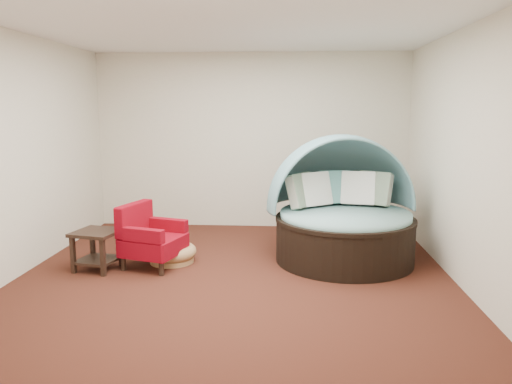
# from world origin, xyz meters

# --- Properties ---
(floor) EXTENTS (5.00, 5.00, 0.00)m
(floor) POSITION_xyz_m (0.00, 0.00, 0.00)
(floor) COLOR #462014
(floor) RESTS_ON ground
(wall_back) EXTENTS (5.00, 0.00, 5.00)m
(wall_back) POSITION_xyz_m (0.00, 2.50, 1.40)
(wall_back) COLOR beige
(wall_back) RESTS_ON floor
(wall_front) EXTENTS (5.00, 0.00, 5.00)m
(wall_front) POSITION_xyz_m (0.00, -2.50, 1.40)
(wall_front) COLOR beige
(wall_front) RESTS_ON floor
(wall_left) EXTENTS (0.00, 5.00, 5.00)m
(wall_left) POSITION_xyz_m (-2.50, 0.00, 1.40)
(wall_left) COLOR beige
(wall_left) RESTS_ON floor
(wall_right) EXTENTS (0.00, 5.00, 5.00)m
(wall_right) POSITION_xyz_m (2.50, 0.00, 1.40)
(wall_right) COLOR beige
(wall_right) RESTS_ON floor
(ceiling) EXTENTS (5.00, 5.00, 0.00)m
(ceiling) POSITION_xyz_m (0.00, 0.00, 2.80)
(ceiling) COLOR white
(ceiling) RESTS_ON wall_back
(canopy_daybed) EXTENTS (2.14, 2.09, 1.61)m
(canopy_daybed) POSITION_xyz_m (1.31, 0.77, 0.74)
(canopy_daybed) COLOR black
(canopy_daybed) RESTS_ON floor
(pet_basket) EXTENTS (0.71, 0.71, 0.22)m
(pet_basket) POSITION_xyz_m (-0.85, 0.46, 0.11)
(pet_basket) COLOR #977145
(pet_basket) RESTS_ON floor
(red_armchair) EXTENTS (0.83, 0.83, 0.78)m
(red_armchair) POSITION_xyz_m (-1.08, 0.30, 0.36)
(red_armchair) COLOR black
(red_armchair) RESTS_ON floor
(side_table) EXTENTS (0.59, 0.59, 0.48)m
(side_table) POSITION_xyz_m (-1.68, 0.12, 0.31)
(side_table) COLOR black
(side_table) RESTS_ON floor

